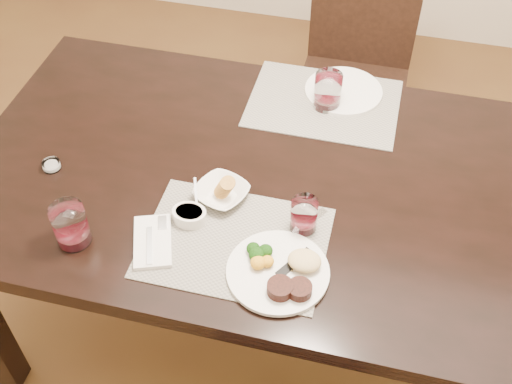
% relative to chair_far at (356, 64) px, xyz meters
% --- Properties ---
extents(ground_plane, '(4.50, 4.50, 0.00)m').
position_rel_chair_far_xyz_m(ground_plane, '(0.00, -0.93, -0.50)').
color(ground_plane, '#4B2C18').
rests_on(ground_plane, ground).
extents(dining_table, '(2.00, 1.00, 0.75)m').
position_rel_chair_far_xyz_m(dining_table, '(0.00, -0.93, 0.16)').
color(dining_table, black).
rests_on(dining_table, ground).
extents(chair_far, '(0.42, 0.42, 0.90)m').
position_rel_chair_far_xyz_m(chair_far, '(0.00, 0.00, 0.00)').
color(chair_far, black).
rests_on(chair_far, ground).
extents(placemat_near, '(0.46, 0.34, 0.00)m').
position_rel_chair_far_xyz_m(placemat_near, '(-0.17, -1.18, 0.25)').
color(placemat_near, slate).
rests_on(placemat_near, dining_table).
extents(placemat_far, '(0.46, 0.34, 0.00)m').
position_rel_chair_far_xyz_m(placemat_far, '(-0.05, -0.58, 0.25)').
color(placemat_far, slate).
rests_on(placemat_far, dining_table).
extents(dinner_plate, '(0.25, 0.25, 0.04)m').
position_rel_chair_far_xyz_m(dinner_plate, '(-0.03, -1.25, 0.26)').
color(dinner_plate, silver).
rests_on(dinner_plate, placemat_near).
extents(napkin_fork, '(0.15, 0.19, 0.02)m').
position_rel_chair_far_xyz_m(napkin_fork, '(-0.37, -1.24, 0.26)').
color(napkin_fork, silver).
rests_on(napkin_fork, placemat_near).
extents(steak_knife, '(0.10, 0.26, 0.01)m').
position_rel_chair_far_xyz_m(steak_knife, '(-0.01, -1.19, 0.26)').
color(steak_knife, silver).
rests_on(steak_knife, placemat_near).
extents(cracker_bowl, '(0.18, 0.18, 0.06)m').
position_rel_chair_far_xyz_m(cracker_bowl, '(-0.25, -1.04, 0.27)').
color(cracker_bowl, silver).
rests_on(cracker_bowl, placemat_near).
extents(sauce_ramekin, '(0.09, 0.13, 0.07)m').
position_rel_chair_far_xyz_m(sauce_ramekin, '(-0.30, -1.14, 0.27)').
color(sauce_ramekin, silver).
rests_on(sauce_ramekin, placemat_near).
extents(wine_glass_near, '(0.07, 0.07, 0.09)m').
position_rel_chair_far_xyz_m(wine_glass_near, '(-0.01, -1.09, 0.29)').
color(wine_glass_near, white).
rests_on(wine_glass_near, placemat_near).
extents(far_plate, '(0.24, 0.24, 0.01)m').
position_rel_chair_far_xyz_m(far_plate, '(0.00, -0.52, 0.26)').
color(far_plate, silver).
rests_on(far_plate, placemat_far).
extents(wine_glass_far, '(0.08, 0.08, 0.11)m').
position_rel_chair_far_xyz_m(wine_glass_far, '(-0.04, -0.59, 0.30)').
color(wine_glass_far, white).
rests_on(wine_glass_far, placemat_far).
extents(wine_glass_side, '(0.09, 0.09, 0.12)m').
position_rel_chair_far_xyz_m(wine_glass_side, '(-0.57, -1.27, 0.30)').
color(wine_glass_side, white).
rests_on(wine_glass_side, dining_table).
extents(salt_cellar, '(0.05, 0.05, 0.02)m').
position_rel_chair_far_xyz_m(salt_cellar, '(-0.74, -1.05, 0.26)').
color(salt_cellar, white).
rests_on(salt_cellar, dining_table).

